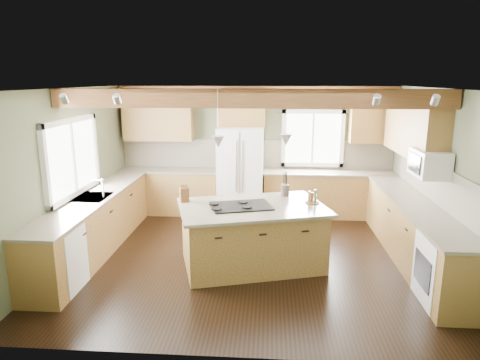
{
  "coord_description": "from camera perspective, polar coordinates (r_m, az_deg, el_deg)",
  "views": [
    {
      "loc": [
        0.29,
        -6.26,
        2.74
      ],
      "look_at": [
        -0.18,
        0.3,
        1.17
      ],
      "focal_mm": 32.0,
      "sensor_mm": 36.0,
      "label": 1
    }
  ],
  "objects": [
    {
      "name": "backsplash_right",
      "position": [
        6.96,
        24.99,
        -0.58
      ],
      "size": [
        0.03,
        3.7,
        0.58
      ],
      "primitive_type": "cube",
      "color": "brown",
      "rests_on": "wall_right"
    },
    {
      "name": "counter_right",
      "position": [
        6.94,
        22.53,
        -3.03
      ],
      "size": [
        0.64,
        3.74,
        0.04
      ],
      "primitive_type": "cube",
      "color": "brown",
      "rests_on": "base_cab_right"
    },
    {
      "name": "pendant_right",
      "position": [
        6.2,
        6.14,
        5.35
      ],
      "size": [
        0.18,
        0.18,
        0.16
      ],
      "primitive_type": "cone",
      "rotation": [
        3.14,
        0.0,
        0.0
      ],
      "color": "#B2B2B7",
      "rests_on": "ceiling"
    },
    {
      "name": "bottle_tray",
      "position": [
        6.48,
        9.63,
        -2.19
      ],
      "size": [
        0.27,
        0.27,
        0.2
      ],
      "primitive_type": null,
      "rotation": [
        0.0,
        0.0,
        0.3
      ],
      "color": "brown",
      "rests_on": "island_top"
    },
    {
      "name": "island_top",
      "position": [
        6.28,
        1.63,
        -3.65
      ],
      "size": [
        2.39,
        1.87,
        0.04
      ],
      "primitive_type": "cube",
      "rotation": [
        0.0,
        0.0,
        0.28
      ],
      "color": "brown",
      "rests_on": "island"
    },
    {
      "name": "backsplash_back",
      "position": [
        8.89,
        2.16,
        3.48
      ],
      "size": [
        5.58,
        0.03,
        0.58
      ],
      "primitive_type": "cube",
      "color": "brown",
      "rests_on": "wall_back"
    },
    {
      "name": "sink",
      "position": [
        7.14,
        -19.07,
        -2.25
      ],
      "size": [
        0.5,
        0.65,
        0.03
      ],
      "primitive_type": "cube",
      "color": "#262628",
      "rests_on": "counter_left"
    },
    {
      "name": "pendant_left",
      "position": [
        5.97,
        -2.93,
        5.09
      ],
      "size": [
        0.18,
        0.18,
        0.16
      ],
      "primitive_type": "cone",
      "rotation": [
        3.14,
        0.0,
        0.0
      ],
      "color": "#B2B2B7",
      "rests_on": "ceiling"
    },
    {
      "name": "base_cab_left",
      "position": [
        7.27,
        -18.8,
        -5.78
      ],
      "size": [
        0.6,
        3.7,
        0.88
      ],
      "primitive_type": "cube",
      "color": "brown",
      "rests_on": "floor"
    },
    {
      "name": "cooktop",
      "position": [
        6.24,
        0.16,
        -3.48
      ],
      "size": [
        0.98,
        0.79,
        0.02
      ],
      "primitive_type": "cube",
      "rotation": [
        0.0,
        0.0,
        0.28
      ],
      "color": "black",
      "rests_on": "island_top"
    },
    {
      "name": "window_left",
      "position": [
        7.12,
        -21.55,
        2.84
      ],
      "size": [
        0.04,
        1.6,
        1.05
      ],
      "primitive_type": "cube",
      "color": "white",
      "rests_on": "wall_left"
    },
    {
      "name": "counter_back_right",
      "position": [
        8.74,
        11.88,
        0.97
      ],
      "size": [
        2.66,
        0.64,
        0.04
      ],
      "primitive_type": "cube",
      "color": "brown",
      "rests_on": "base_cab_back_right"
    },
    {
      "name": "upper_cab_back_corner",
      "position": [
        8.86,
        17.35,
        7.69
      ],
      "size": [
        0.9,
        0.35,
        0.9
      ],
      "primitive_type": "cube",
      "color": "brown",
      "rests_on": "wall_back"
    },
    {
      "name": "window_back",
      "position": [
        8.87,
        9.66,
        5.5
      ],
      "size": [
        1.1,
        0.04,
        1.0
      ],
      "primitive_type": "cube",
      "color": "white",
      "rests_on": "wall_back"
    },
    {
      "name": "oven",
      "position": [
        5.94,
        25.94,
        -10.91
      ],
      "size": [
        0.6,
        0.72,
        0.84
      ],
      "primitive_type": "cube",
      "color": "white",
      "rests_on": "floor"
    },
    {
      "name": "base_cab_back_left",
      "position": [
        9.01,
        -9.4,
        -1.56
      ],
      "size": [
        2.02,
        0.6,
        0.88
      ],
      "primitive_type": "cube",
      "color": "brown",
      "rests_on": "floor"
    },
    {
      "name": "island",
      "position": [
        6.43,
        1.61,
        -7.57
      ],
      "size": [
        2.23,
        1.71,
        0.88
      ],
      "primitive_type": "cube",
      "rotation": [
        0.0,
        0.0,
        0.28
      ],
      "color": "brown",
      "rests_on": "floor"
    },
    {
      "name": "counter_left",
      "position": [
        7.14,
        -19.07,
        -2.28
      ],
      "size": [
        0.64,
        3.74,
        0.04
      ],
      "primitive_type": "cube",
      "color": "brown",
      "rests_on": "base_cab_left"
    },
    {
      "name": "ceiling",
      "position": [
        6.27,
        1.48,
        12.12
      ],
      "size": [
        5.6,
        5.6,
        0.0
      ],
      "primitive_type": "plane",
      "rotation": [
        3.14,
        0.0,
        0.0
      ],
      "color": "silver",
      "rests_on": "wall_back"
    },
    {
      "name": "upper_cab_back_left",
      "position": [
        8.92,
        -10.85,
        8.09
      ],
      "size": [
        1.4,
        0.35,
        0.9
      ],
      "primitive_type": "cube",
      "color": "brown",
      "rests_on": "wall_back"
    },
    {
      "name": "dishwasher",
      "position": [
        6.18,
        -23.35,
        -9.72
      ],
      "size": [
        0.6,
        0.6,
        0.84
      ],
      "primitive_type": "cube",
      "color": "white",
      "rests_on": "floor"
    },
    {
      "name": "base_cab_back_right",
      "position": [
        8.85,
        11.74,
        -1.94
      ],
      "size": [
        2.62,
        0.6,
        0.88
      ],
      "primitive_type": "cube",
      "color": "brown",
      "rests_on": "floor"
    },
    {
      "name": "utensil_crock",
      "position": [
        6.83,
        6.02,
        -1.36
      ],
      "size": [
        0.14,
        0.14,
        0.18
      ],
      "primitive_type": "cylinder",
      "rotation": [
        0.0,
        0.0,
        0.03
      ],
      "color": "#3F3532",
      "rests_on": "island_top"
    },
    {
      "name": "wall_left",
      "position": [
        7.13,
        -21.69,
        0.79
      ],
      "size": [
        0.0,
        5.0,
        5.0
      ],
      "primitive_type": "plane",
      "rotation": [
        1.57,
        0.0,
        1.57
      ],
      "color": "#52583E",
      "rests_on": "ground"
    },
    {
      "name": "soffit_trim",
      "position": [
        8.67,
        2.22,
        12.07
      ],
      "size": [
        5.55,
        0.2,
        0.1
      ],
      "primitive_type": "cube",
      "color": "#512C17",
      "rests_on": "ceiling"
    },
    {
      "name": "microwave",
      "position": [
        6.73,
        23.93,
        2.05
      ],
      "size": [
        0.4,
        0.7,
        0.38
      ],
      "primitive_type": "cube",
      "color": "white",
      "rests_on": "wall_right"
    },
    {
      "name": "base_cab_right",
      "position": [
        7.08,
        22.2,
        -6.61
      ],
      "size": [
        0.6,
        3.7,
        0.88
      ],
      "primitive_type": "cube",
      "color": "brown",
      "rests_on": "floor"
    },
    {
      "name": "refrigerator",
      "position": [
        8.6,
        0.06,
        1.06
      ],
      "size": [
        0.9,
        0.74,
        1.8
      ],
      "primitive_type": "cube",
      "color": "white",
      "rests_on": "floor"
    },
    {
      "name": "faucet",
      "position": [
        7.04,
        -17.81,
        -1.15
      ],
      "size": [
        0.02,
        0.02,
        0.28
      ],
      "primitive_type": "cylinder",
      "color": "#B2B2B7",
      "rests_on": "sink"
    },
    {
      "name": "knife_block",
      "position": [
        6.51,
        -7.44,
        -1.95
      ],
      "size": [
        0.16,
        0.14,
        0.22
      ],
      "primitive_type": "cube",
      "rotation": [
        0.0,
        0.0,
        0.37
      ],
      "color": "brown",
      "rests_on": "island_top"
    },
    {
      "name": "counter_back_left",
      "position": [
        8.91,
        -9.51,
        1.3
      ],
      "size": [
        2.06,
        0.64,
        0.04
      ],
      "primitive_type": "cube",
      "color": "brown",
      "rests_on": "base_cab_back_left"
    },
    {
      "name": "wall_right",
      "position": [
        6.9,
        25.32,
        0.05
      ],
      "size": [
        0.0,
        5.0,
        5.0
      ],
      "primitive_type": "plane",
      "rotation": [
        1.57,
        0.0,
        -1.57
      ],
      "color": "#52583E",
      "rests_on": "ground"
    },
    {
      "name": "ceiling_beam",
      "position": [
        6.01,
        1.35,
        10.82
      ],
      "size": [
        5.55,
        0.26,
        0.26
      ],
      "primitive_type": "cube",
      "color": "#512C17",
      "rests_on": "ceiling"
    },
    {
      "name": "floor",
      "position": [
        6.84,
        1.35,
        -10.21
      ],
      "size": [
        5.6,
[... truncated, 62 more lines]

